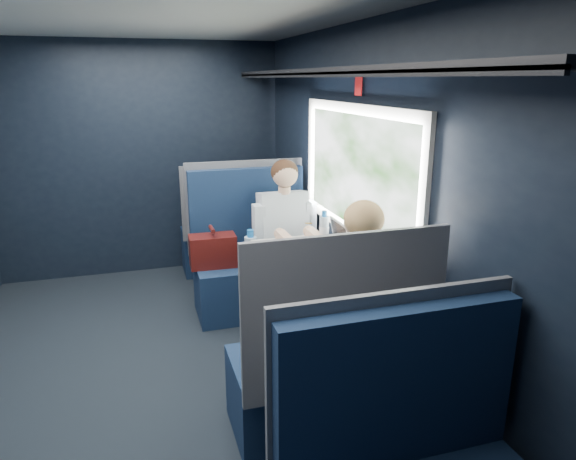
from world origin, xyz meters
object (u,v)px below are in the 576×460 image
object	(u,v)px
bottle_small	(324,228)
seat_bay_far	(326,367)
table	(306,268)
woman	(357,297)
seat_row_front	(232,233)
man	(287,232)
cup	(324,233)
laptop	(333,243)
seat_bay_near	(251,262)

from	to	relation	value
bottle_small	seat_bay_far	bearing A→B (deg)	-110.01
table	woman	world-z (taller)	woman
seat_row_front	man	size ratio (longest dim) A/B	0.88
seat_row_front	cup	xyz separation A→B (m)	(0.46, -1.41, 0.38)
seat_bay_far	man	size ratio (longest dim) A/B	0.95
seat_row_front	man	xyz separation A→B (m)	(0.25, -1.10, 0.31)
woman	laptop	distance (m)	0.78
seat_bay_far	man	bearing A→B (deg)	80.97
table	seat_bay_far	size ratio (longest dim) A/B	0.79
woman	seat_bay_near	bearing A→B (deg)	99.74
bottle_small	cup	xyz separation A→B (m)	(0.04, 0.09, -0.06)
laptop	woman	bearing A→B (deg)	-101.32
seat_row_front	cup	distance (m)	1.54
table	man	bearing A→B (deg)	84.48
seat_bay_far	seat_row_front	bearing A→B (deg)	90.00
seat_bay_near	seat_row_front	world-z (taller)	seat_bay_near
seat_bay_near	seat_bay_far	size ratio (longest dim) A/B	1.00
seat_bay_near	bottle_small	size ratio (longest dim) A/B	5.15
seat_bay_near	woman	size ratio (longest dim) A/B	0.95
seat_bay_near	laptop	distance (m)	0.99
woman	bottle_small	world-z (taller)	woman
seat_bay_far	man	world-z (taller)	man
man	cup	bearing A→B (deg)	-56.09
woman	bottle_small	xyz separation A→B (m)	(0.18, 1.00, 0.12)
seat_bay_near	man	size ratio (longest dim) A/B	0.95
seat_bay_far	laptop	xyz separation A→B (m)	(0.40, 0.93, 0.39)
bottle_small	man	bearing A→B (deg)	113.66
seat_bay_near	laptop	bearing A→B (deg)	-62.45
cup	seat_bay_far	bearing A→B (deg)	-110.23
seat_bay_near	woman	xyz separation A→B (m)	(0.27, -1.58, 0.30)
table	cup	world-z (taller)	cup
seat_bay_near	seat_bay_far	world-z (taller)	same
laptop	man	bearing A→B (deg)	103.40
man	bottle_small	bearing A→B (deg)	-66.34
seat_bay_far	table	bearing A→B (deg)	78.22
seat_bay_far	man	xyz separation A→B (m)	(0.25, 1.57, 0.30)
seat_bay_far	cup	distance (m)	1.39
man	woman	size ratio (longest dim) A/B	1.00
seat_bay_near	man	xyz separation A→B (m)	(0.27, -0.17, 0.29)
laptop	bottle_small	bearing A→B (deg)	84.39
seat_bay_far	cup	size ratio (longest dim) A/B	14.02
seat_bay_near	cup	distance (m)	0.77
seat_row_front	man	bearing A→B (deg)	-77.17
table	cup	xyz separation A→B (m)	(0.28, 0.38, 0.12)
seat_bay_near	cup	bearing A→B (deg)	-45.19
laptop	bottle_small	xyz separation A→B (m)	(0.02, 0.24, 0.05)
woman	cup	distance (m)	1.11
seat_bay_near	laptop	world-z (taller)	seat_bay_near
seat_bay_near	bottle_small	bearing A→B (deg)	-52.02
man	woman	world-z (taller)	same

